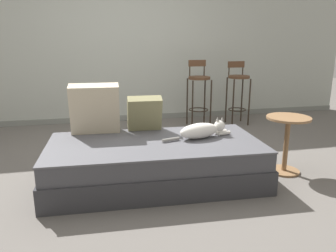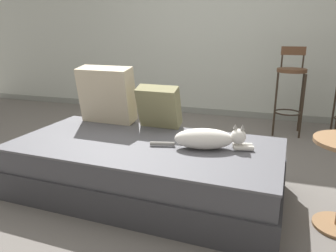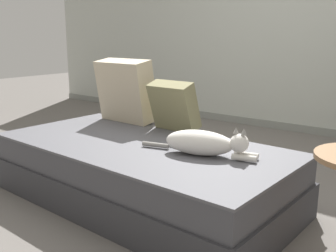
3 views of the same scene
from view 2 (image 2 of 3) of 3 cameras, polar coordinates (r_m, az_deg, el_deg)
The scene contains 8 objects.
ground_plane at distance 2.98m, azimuth -0.94°, elevation -7.96°, with size 16.00×16.00×0.00m, color #66605B.
wall_back_panel at distance 4.90m, azimuth 8.05°, elevation 17.07°, with size 8.00×0.10×2.60m, color #B7BCB2.
wall_baseboard_trim at distance 4.99m, azimuth 7.36°, elevation 2.52°, with size 8.00×0.02×0.09m, color gray.
couch at distance 2.56m, azimuth -3.93°, elevation -7.20°, with size 2.08×1.10×0.41m.
throw_pillow_corner at distance 3.02m, azimuth -10.60°, elevation 5.38°, with size 0.50×0.27×0.51m.
throw_pillow_middle at distance 2.81m, azimuth -1.57°, elevation 3.40°, with size 0.36×0.24×0.38m.
cat at distance 2.35m, azimuth 7.01°, elevation -2.22°, with size 0.74×0.27×0.19m.
bar_stool_near_window at distance 4.19m, azimuth 20.55°, elevation 7.02°, with size 0.34×0.34×1.04m.
Camera 2 is at (0.90, -2.56, 1.23)m, focal length 35.00 mm.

